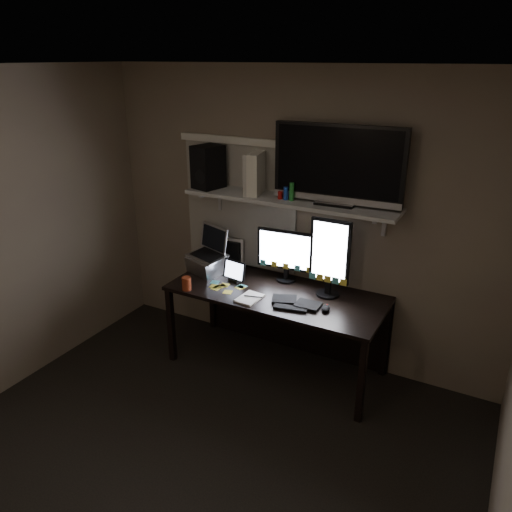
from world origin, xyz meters
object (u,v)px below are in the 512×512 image
Objects in this scene: monitor_portrait at (330,258)px; tv at (338,165)px; cup at (187,284)px; speaker at (208,167)px; mouse at (326,308)px; game_console at (256,173)px; monitor_landscape at (287,256)px; keyboard at (296,302)px; laptop at (207,251)px; tablet at (235,271)px; desk at (282,305)px.

monitor_portrait is 0.65× the size of tv.
speaker is at bearing 99.30° from cup.
game_console is (-0.78, 0.33, 0.90)m from mouse.
game_console is 0.93× the size of speaker.
cup is at bearing -155.44° from tv.
game_console reaches higher than monitor_landscape.
keyboard is at bearing -3.47° from speaker.
laptop is at bearing -172.99° from game_console.
tv is at bearing 23.35° from tablet.
monitor_landscape reaches higher than mouse.
tablet is 0.93m from speaker.
monitor_portrait is at bearing 46.82° from keyboard.
monitor_landscape is 0.88m from cup.
laptop is (-0.70, -0.17, -0.03)m from monitor_landscape.
monitor_landscape reaches higher than tablet.
keyboard is 1.11m from game_console.
desk is 15.96× the size of cup.
keyboard is 1.11m from tv.
keyboard is (0.26, -0.36, -0.22)m from monitor_landscape.
tablet is at bearing -127.49° from game_console.
tv reaches higher than monitor_portrait.
game_console reaches higher than cup.
speaker is at bearing 178.13° from monitor_portrait.
cup is (-0.27, -0.33, -0.04)m from tablet.
laptop is 0.42m from cup.
monitor_portrait is 1.67× the size of laptop.
game_console reaches higher than laptop.
monitor_portrait reaches higher than keyboard.
tv is 2.77× the size of speaker.
tv is at bearing 93.86° from monitor_portrait.
mouse is (0.48, -0.24, 0.20)m from desk.
cup is (-0.91, -0.20, 0.04)m from keyboard.
monitor_portrait is (0.39, 0.02, 0.51)m from desk.
tv reaches higher than tablet.
monitor_portrait reaches higher than tablet.
mouse is at bearing -71.73° from monitor_portrait.
laptop is 0.74m from speaker.
tablet is (-0.80, -0.13, -0.23)m from monitor_portrait.
monitor_portrait is 0.44m from keyboard.
tablet is at bearing -12.68° from speaker.
laptop is at bearing 157.24° from keyboard.
monitor_landscape is at bearing 127.45° from mouse.
speaker is at bearing 171.23° from game_console.
tablet is (-0.88, 0.13, 0.08)m from mouse.
tablet is 0.66× the size of game_console.
game_console is at bearing 72.99° from tablet.
cup reaches higher than mouse.
tablet is (-0.38, -0.23, -0.14)m from monitor_landscape.
mouse is at bearing 9.92° from laptop.
desk is 0.57m from mouse.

